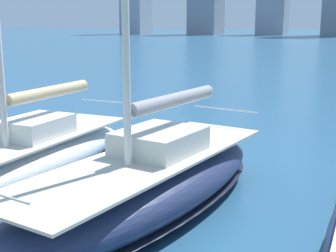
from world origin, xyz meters
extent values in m
ellipsoid|color=navy|center=(0.40, -7.19, 0.64)|extent=(3.91, 9.27, 1.28)
ellipsoid|color=black|center=(0.40, -7.19, 0.29)|extent=(3.93, 9.32, 0.10)
cube|color=beige|center=(0.40, -7.19, 1.31)|extent=(3.28, 8.14, 0.06)
cube|color=silver|center=(0.33, -7.72, 1.61)|extent=(1.90, 2.18, 0.55)
cylinder|color=silver|center=(0.24, -8.39, 2.39)|extent=(0.62, 3.76, 0.12)
cylinder|color=gray|center=(0.24, -8.39, 2.51)|extent=(0.77, 3.49, 0.32)
cylinder|color=silver|center=(-0.13, -11.20, 1.83)|extent=(2.05, 0.31, 0.04)
ellipsoid|color=silver|center=(4.27, -7.51, 0.59)|extent=(2.33, 8.73, 1.18)
ellipsoid|color=black|center=(4.27, -7.51, 0.26)|extent=(2.34, 8.77, 0.10)
cube|color=beige|center=(4.27, -7.51, 1.21)|extent=(1.91, 7.68, 0.06)
cube|color=silver|center=(4.27, -8.03, 1.51)|extent=(1.36, 1.93, 0.55)
cylinder|color=silver|center=(4.28, -8.68, 2.29)|extent=(0.16, 3.66, 0.12)
cylinder|color=#C6B284|center=(4.28, -8.68, 2.41)|extent=(0.36, 3.37, 0.32)
cylinder|color=silver|center=(4.31, -11.43, 1.73)|extent=(1.67, 0.06, 0.04)
camera|label=1|loc=(-4.36, 1.84, 4.34)|focal=50.00mm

